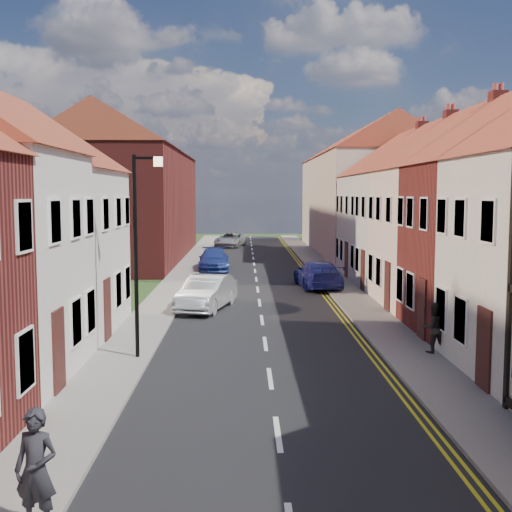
{
  "coord_description": "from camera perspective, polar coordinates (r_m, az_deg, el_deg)",
  "views": [
    {
      "loc": [
        -0.69,
        1.1,
        5.01
      ],
      "look_at": [
        -0.19,
        28.45,
        2.32
      ],
      "focal_mm": 45.0,
      "sensor_mm": 36.0,
      "label": 1
    }
  ],
  "objects": [
    {
      "name": "block_right_far",
      "position": [
        54.82,
        9.5,
        5.84
      ],
      "size": [
        8.3,
        24.2,
        10.5
      ],
      "color": "beige",
      "rests_on": "ground"
    },
    {
      "name": "car_far",
      "position": [
        41.65,
        -3.76,
        -0.34
      ],
      "size": [
        2.11,
        4.83,
        1.38
      ],
      "primitive_type": "imported",
      "rotation": [
        0.0,
        0.0,
        0.04
      ],
      "color": "navy",
      "rests_on": "ground"
    },
    {
      "name": "pedestrian_left",
      "position": [
        10.24,
        -18.96,
        -17.57
      ],
      "size": [
        0.74,
        0.57,
        1.81
      ],
      "primitive_type": "imported",
      "rotation": [
        0.0,
        0.0,
        -0.23
      ],
      "color": "black",
      "rests_on": "pavement_left"
    },
    {
      "name": "car_far_b",
      "position": [
        34.01,
        5.53,
        -1.65
      ],
      "size": [
        2.4,
        5.1,
        1.44
      ],
      "primitive_type": "imported",
      "rotation": [
        0.0,
        0.0,
        3.22
      ],
      "color": "navy",
      "rests_on": "ground"
    },
    {
      "name": "cottage_r_white_far",
      "position": [
        34.67,
        15.75,
        4.54
      ],
      "size": [
        8.3,
        5.2,
        9.0
      ],
      "color": "#B6B4AC",
      "rests_on": "ground"
    },
    {
      "name": "car_mid",
      "position": [
        27.63,
        -4.41,
        -3.29
      ],
      "size": [
        2.61,
        4.72,
        1.47
      ],
      "primitive_type": "imported",
      "rotation": [
        0.0,
        0.0,
        -0.25
      ],
      "color": "#ABADB3",
      "rests_on": "ground"
    },
    {
      "name": "cottage_r_cream_far",
      "position": [
        39.87,
        13.51,
        4.7
      ],
      "size": [
        8.3,
        6.0,
        9.0
      ],
      "color": "#B6B4AC",
      "rests_on": "ground"
    },
    {
      "name": "block_left_far",
      "position": [
        49.65,
        -11.1,
        5.85
      ],
      "size": [
        8.3,
        24.2,
        10.5
      ],
      "color": "maroon",
      "rests_on": "ground"
    },
    {
      "name": "lamppost",
      "position": [
        19.21,
        -10.4,
        1.14
      ],
      "size": [
        0.88,
        0.15,
        6.0
      ],
      "color": "black",
      "rests_on": "pavement_left"
    },
    {
      "name": "cottage_r_pink",
      "position": [
        29.54,
        18.77,
        4.29
      ],
      "size": [
        8.3,
        6.0,
        9.0
      ],
      "color": "#FFDBC9",
      "rests_on": "ground"
    },
    {
      "name": "car_distant",
      "position": [
        59.64,
        -2.3,
        1.45
      ],
      "size": [
        3.15,
        5.23,
        1.36
      ],
      "primitive_type": "imported",
      "rotation": [
        0.0,
        0.0,
        -0.19
      ],
      "color": "#999CA0",
      "rests_on": "ground"
    },
    {
      "name": "pavement_right",
      "position": [
        29.76,
        8.84,
        -4.02
      ],
      "size": [
        1.8,
        90.0,
        0.12
      ],
      "primitive_type": "cube",
      "color": "gray",
      "rests_on": "ground"
    },
    {
      "name": "cottage_l_pink",
      "position": [
        24.33,
        -21.82,
        3.72
      ],
      "size": [
        8.3,
        6.3,
        8.8
      ],
      "color": "#B6B4AC",
      "rests_on": "ground"
    },
    {
      "name": "road",
      "position": [
        29.33,
        0.31,
        -4.19
      ],
      "size": [
        7.0,
        90.0,
        0.02
      ],
      "primitive_type": "cube",
      "color": "black",
      "rests_on": "ground"
    },
    {
      "name": "pavement_left",
      "position": [
        29.55,
        -8.27,
        -4.08
      ],
      "size": [
        1.8,
        90.0,
        0.12
      ],
      "primitive_type": "cube",
      "color": "gray",
      "rests_on": "ground"
    },
    {
      "name": "pedestrian_right_b",
      "position": [
        20.5,
        15.47,
        -6.14
      ],
      "size": [
        0.84,
        0.7,
        1.56
      ],
      "primitive_type": "imported",
      "rotation": [
        0.0,
        0.0,
        3.29
      ],
      "color": "black",
      "rests_on": "pavement_right"
    }
  ]
}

